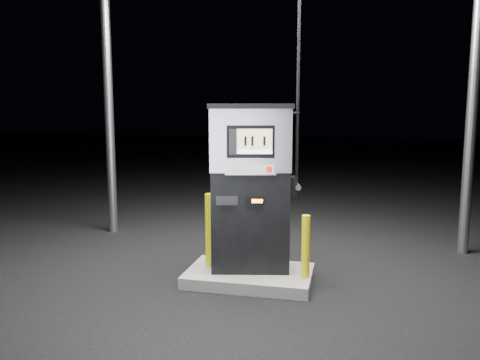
# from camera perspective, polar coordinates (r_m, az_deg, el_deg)

# --- Properties ---
(ground) EXTENTS (80.00, 80.00, 0.00)m
(ground) POSITION_cam_1_polar(r_m,az_deg,el_deg) (6.22, 1.16, -12.25)
(ground) COLOR black
(ground) RESTS_ON ground
(pump_island) EXTENTS (1.60, 1.00, 0.15)m
(pump_island) POSITION_cam_1_polar(r_m,az_deg,el_deg) (6.20, 1.16, -11.60)
(pump_island) COLOR slate
(pump_island) RESTS_ON ground
(fuel_dispenser) EXTENTS (1.23, 0.84, 4.42)m
(fuel_dispenser) POSITION_cam_1_polar(r_m,az_deg,el_deg) (6.01, 1.32, -0.71)
(fuel_dispenser) COLOR black
(fuel_dispenser) RESTS_ON pump_island
(bollard_left) EXTENTS (0.14, 0.14, 0.97)m
(bollard_left) POSITION_cam_1_polar(r_m,az_deg,el_deg) (6.23, -3.68, -6.11)
(bollard_left) COLOR yellow
(bollard_left) RESTS_ON pump_island
(bollard_right) EXTENTS (0.13, 0.13, 0.79)m
(bollard_right) POSITION_cam_1_polar(r_m,az_deg,el_deg) (5.86, 7.99, -8.05)
(bollard_right) COLOR yellow
(bollard_right) RESTS_ON pump_island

